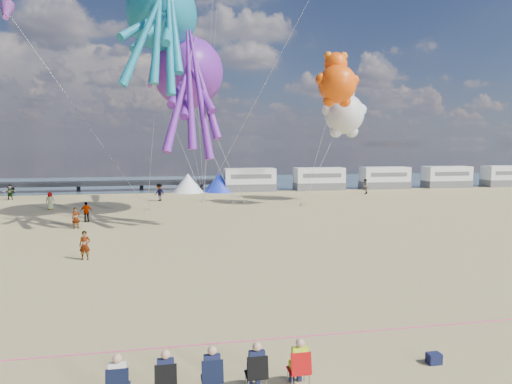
{
  "coord_description": "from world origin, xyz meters",
  "views": [
    {
      "loc": [
        -4.28,
        -18.49,
        6.14
      ],
      "look_at": [
        0.38,
        6.0,
        3.52
      ],
      "focal_mm": 32.0,
      "sensor_mm": 36.0,
      "label": 1
    }
  ],
  "objects_px": {
    "motorhome_2": "(385,178)",
    "sandbag_c": "(303,204)",
    "cooler_navy": "(434,358)",
    "windsock_mid": "(180,79)",
    "beachgoer_5": "(76,218)",
    "windsock_left": "(7,11)",
    "sandbag_d": "(234,202)",
    "standing_person": "(85,245)",
    "beachgoer_3": "(87,212)",
    "spectator_row": "(212,370)",
    "windsock_right": "(153,75)",
    "motorhome_3": "(447,177)",
    "kite_teddy_orange": "(337,84)",
    "sandbag_a": "(147,209)",
    "motorhome_4": "(505,176)",
    "beachgoer_2": "(159,192)",
    "beachgoer_4": "(10,192)",
    "beachgoer_0": "(50,201)",
    "beachgoer_1": "(365,187)",
    "sandbag_b": "(245,202)",
    "motorhome_0": "(250,180)",
    "sandbag_e": "(204,200)",
    "motorhome_1": "(319,179)",
    "kite_panda": "(344,114)",
    "kite_octopus_purple": "(188,73)",
    "kite_octopus_teal": "(162,15)",
    "tent_white": "(188,183)",
    "tent_blue": "(219,183)"
  },
  "relations": [
    {
      "from": "motorhome_2",
      "to": "sandbag_c",
      "type": "bearing_deg",
      "value": -137.55
    },
    {
      "from": "cooler_navy",
      "to": "windsock_mid",
      "type": "height_order",
      "value": "windsock_mid"
    },
    {
      "from": "beachgoer_5",
      "to": "windsock_left",
      "type": "height_order",
      "value": "windsock_left"
    },
    {
      "from": "sandbag_d",
      "to": "standing_person",
      "type": "bearing_deg",
      "value": -116.57
    },
    {
      "from": "beachgoer_3",
      "to": "windsock_mid",
      "type": "height_order",
      "value": "windsock_mid"
    },
    {
      "from": "spectator_row",
      "to": "windsock_left",
      "type": "height_order",
      "value": "windsock_left"
    },
    {
      "from": "sandbag_d",
      "to": "windsock_right",
      "type": "bearing_deg",
      "value": -136.63
    },
    {
      "from": "motorhome_3",
      "to": "kite_teddy_orange",
      "type": "xyz_separation_m",
      "value": [
        -23.04,
        -16.86,
        10.27
      ]
    },
    {
      "from": "sandbag_c",
      "to": "windsock_right",
      "type": "relative_size",
      "value": 0.1
    },
    {
      "from": "beachgoer_3",
      "to": "sandbag_a",
      "type": "bearing_deg",
      "value": -135.5
    },
    {
      "from": "motorhome_4",
      "to": "sandbag_a",
      "type": "bearing_deg",
      "value": -162.92
    },
    {
      "from": "beachgoer_2",
      "to": "spectator_row",
      "type": "bearing_deg",
      "value": 52.94
    },
    {
      "from": "beachgoer_4",
      "to": "sandbag_a",
      "type": "relative_size",
      "value": 3.37
    },
    {
      "from": "cooler_navy",
      "to": "beachgoer_0",
      "type": "bearing_deg",
      "value": 118.15
    },
    {
      "from": "beachgoer_1",
      "to": "windsock_mid",
      "type": "distance_m",
      "value": 25.94
    },
    {
      "from": "sandbag_a",
      "to": "kite_teddy_orange",
      "type": "distance_m",
      "value": 21.34
    },
    {
      "from": "motorhome_3",
      "to": "sandbag_b",
      "type": "relative_size",
      "value": 13.2
    },
    {
      "from": "motorhome_0",
      "to": "beachgoer_5",
      "type": "relative_size",
      "value": 4.19
    },
    {
      "from": "motorhome_4",
      "to": "windsock_left",
      "type": "height_order",
      "value": "windsock_left"
    },
    {
      "from": "windsock_mid",
      "to": "beachgoer_2",
      "type": "bearing_deg",
      "value": 134.91
    },
    {
      "from": "sandbag_b",
      "to": "sandbag_e",
      "type": "distance_m",
      "value": 4.54
    },
    {
      "from": "motorhome_0",
      "to": "sandbag_c",
      "type": "relative_size",
      "value": 13.2
    },
    {
      "from": "motorhome_1",
      "to": "kite_panda",
      "type": "xyz_separation_m",
      "value": [
        -1.59,
        -12.53,
        7.79
      ]
    },
    {
      "from": "kite_panda",
      "to": "windsock_mid",
      "type": "xyz_separation_m",
      "value": [
        -17.0,
        1.2,
        3.36
      ]
    },
    {
      "from": "beachgoer_0",
      "to": "kite_panda",
      "type": "height_order",
      "value": "kite_panda"
    },
    {
      "from": "beachgoer_4",
      "to": "windsock_right",
      "type": "bearing_deg",
      "value": -47.47
    },
    {
      "from": "spectator_row",
      "to": "beachgoer_4",
      "type": "height_order",
      "value": "beachgoer_4"
    },
    {
      "from": "motorhome_4",
      "to": "kite_octopus_purple",
      "type": "bearing_deg",
      "value": -158.43
    },
    {
      "from": "sandbag_e",
      "to": "kite_teddy_orange",
      "type": "xyz_separation_m",
      "value": [
        12.16,
        -7.22,
        11.66
      ]
    },
    {
      "from": "motorhome_3",
      "to": "kite_panda",
      "type": "distance_m",
      "value": 25.33
    },
    {
      "from": "motorhome_0",
      "to": "motorhome_3",
      "type": "relative_size",
      "value": 1.0
    },
    {
      "from": "motorhome_3",
      "to": "cooler_navy",
      "type": "distance_m",
      "value": 56.98
    },
    {
      "from": "sandbag_b",
      "to": "cooler_navy",
      "type": "bearing_deg",
      "value": -90.84
    },
    {
      "from": "beachgoer_2",
      "to": "windsock_mid",
      "type": "bearing_deg",
      "value": 86.33
    },
    {
      "from": "motorhome_0",
      "to": "beachgoer_2",
      "type": "xyz_separation_m",
      "value": [
        -11.41,
        -8.18,
        -0.57
      ]
    },
    {
      "from": "beachgoer_5",
      "to": "kite_octopus_purple",
      "type": "distance_m",
      "value": 15.23
    },
    {
      "from": "beachgoer_4",
      "to": "sandbag_d",
      "type": "relative_size",
      "value": 3.37
    },
    {
      "from": "beachgoer_3",
      "to": "sandbag_e",
      "type": "distance_m",
      "value": 15.11
    },
    {
      "from": "beachgoer_4",
      "to": "windsock_mid",
      "type": "distance_m",
      "value": 23.06
    },
    {
      "from": "motorhome_2",
      "to": "kite_octopus_teal",
      "type": "distance_m",
      "value": 39.11
    },
    {
      "from": "beachgoer_1",
      "to": "spectator_row",
      "type": "bearing_deg",
      "value": 2.54
    },
    {
      "from": "beachgoer_1",
      "to": "sandbag_c",
      "type": "height_order",
      "value": "beachgoer_1"
    },
    {
      "from": "tent_white",
      "to": "tent_blue",
      "type": "xyz_separation_m",
      "value": [
        4.0,
        0.0,
        0.0
      ]
    },
    {
      "from": "kite_teddy_orange",
      "to": "standing_person",
      "type": "bearing_deg",
      "value": -160.47
    },
    {
      "from": "beachgoer_2",
      "to": "kite_panda",
      "type": "height_order",
      "value": "kite_panda"
    },
    {
      "from": "motorhome_3",
      "to": "kite_octopus_purple",
      "type": "relative_size",
      "value": 0.53
    },
    {
      "from": "motorhome_3",
      "to": "beachgoer_2",
      "type": "relative_size",
      "value": 3.55
    },
    {
      "from": "spectator_row",
      "to": "windsock_right",
      "type": "height_order",
      "value": "windsock_right"
    },
    {
      "from": "standing_person",
      "to": "spectator_row",
      "type": "bearing_deg",
      "value": -65.87
    },
    {
      "from": "motorhome_4",
      "to": "cooler_navy",
      "type": "xyz_separation_m",
      "value": [
        -41.08,
        -47.41,
        -1.35
      ]
    }
  ]
}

